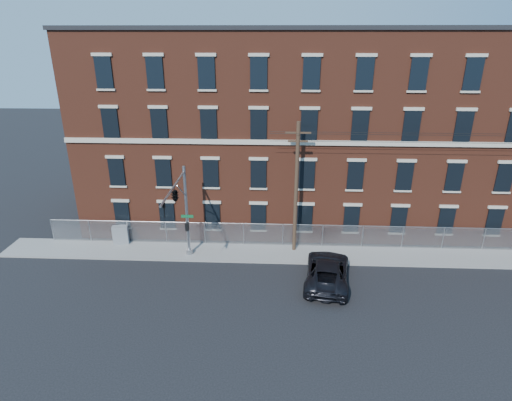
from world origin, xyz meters
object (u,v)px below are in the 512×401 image
object	(u,v)px
traffic_signal_mast	(178,201)
pickup_truck	(327,271)
utility_pole_near	(296,186)
utility_cabinet	(121,235)

from	to	relation	value
traffic_signal_mast	pickup_truck	size ratio (longest dim) A/B	1.15
traffic_signal_mast	utility_pole_near	xyz separation A→B (m)	(8.00, 3.42, -0.05)
traffic_signal_mast	utility_cabinet	xyz separation A→B (m)	(-5.79, 3.82, -4.53)
traffic_signal_mast	utility_cabinet	size ratio (longest dim) A/B	4.71
utility_pole_near	pickup_truck	xyz separation A→B (m)	(2.06, -4.33, -4.50)
traffic_signal_mast	utility_pole_near	world-z (taller)	utility_pole_near
utility_cabinet	pickup_truck	bearing A→B (deg)	-27.31
pickup_truck	utility_cabinet	distance (m)	16.54
utility_cabinet	traffic_signal_mast	bearing A→B (deg)	-44.12
pickup_truck	utility_cabinet	world-z (taller)	pickup_truck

